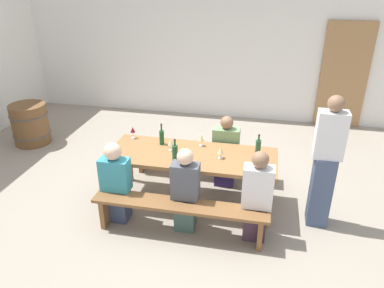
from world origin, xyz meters
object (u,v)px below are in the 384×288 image
(seated_guest_near_2, at_px, (257,198))
(bench_far, at_px, (202,155))
(wine_bottle_0, at_px, (162,137))
(wine_glass_0, at_px, (133,130))
(wine_bottle_2, at_px, (175,153))
(seated_guest_far_0, at_px, (226,153))
(wooden_door, at_px, (344,76))
(bench_near, at_px, (180,210))
(wine_glass_2, at_px, (201,138))
(wine_glass_1, at_px, (171,142))
(tasting_table, at_px, (192,159))
(seated_guest_near_1, at_px, (185,192))
(wine_bottle_1, at_px, (258,147))
(standing_host, at_px, (325,165))
(seated_guest_near_0, at_px, (116,184))
(wine_glass_3, at_px, (221,151))
(wine_barrel, at_px, (30,124))

(seated_guest_near_2, bearing_deg, bench_far, 34.64)
(wine_bottle_0, bearing_deg, wine_glass_0, 166.28)
(bench_far, bearing_deg, wine_bottle_2, -100.26)
(seated_guest_far_0, bearing_deg, wine_bottle_0, -67.14)
(wooden_door, relative_size, bench_near, 0.98)
(bench_near, bearing_deg, wine_glass_2, 85.87)
(wine_glass_1, height_order, seated_guest_far_0, seated_guest_far_0)
(tasting_table, xyz_separation_m, wine_glass_1, (-0.30, 0.05, 0.20))
(tasting_table, bearing_deg, seated_guest_near_1, -86.16)
(bench_far, distance_m, wine_bottle_1, 1.14)
(wine_glass_2, bearing_deg, wine_bottle_1, -8.71)
(bench_far, xyz_separation_m, standing_host, (1.67, -0.85, 0.48))
(standing_host, bearing_deg, seated_guest_near_0, 10.08)
(bench_near, bearing_deg, wine_bottle_1, 45.94)
(wine_bottle_0, distance_m, wine_glass_3, 0.90)
(wine_bottle_1, relative_size, seated_guest_near_2, 0.25)
(wine_bottle_2, distance_m, wine_glass_0, 0.95)
(wine_bottle_0, distance_m, wine_bottle_2, 0.54)
(tasting_table, bearing_deg, seated_guest_far_0, 56.16)
(wine_bottle_0, distance_m, seated_guest_near_2, 1.61)
(seated_guest_near_2, xyz_separation_m, standing_host, (0.77, 0.45, 0.29))
(seated_guest_far_0, bearing_deg, seated_guest_near_1, -16.79)
(bench_far, distance_m, seated_guest_near_1, 1.31)
(bench_far, distance_m, seated_guest_near_2, 1.59)
(wine_glass_1, bearing_deg, wine_glass_3, -6.91)
(tasting_table, height_order, seated_guest_near_0, seated_guest_near_0)
(bench_far, bearing_deg, wine_barrel, 170.52)
(wooden_door, height_order, wine_barrel, wooden_door)
(wine_glass_0, bearing_deg, seated_guest_near_2, -26.10)
(bench_far, bearing_deg, wine_glass_1, -114.20)
(seated_guest_near_0, xyz_separation_m, standing_host, (2.53, 0.45, 0.31))
(tasting_table, relative_size, seated_guest_near_0, 2.05)
(wine_bottle_1, distance_m, wine_barrel, 4.36)
(bench_near, relative_size, wine_glass_1, 12.37)
(wine_barrel, bearing_deg, seated_guest_near_2, -23.73)
(wine_glass_0, xyz_separation_m, standing_host, (2.62, -0.45, -0.03))
(seated_guest_near_1, bearing_deg, wine_bottle_0, 33.13)
(wine_glass_0, distance_m, seated_guest_near_2, 2.08)
(wine_bottle_0, bearing_deg, wine_glass_1, -43.35)
(wine_bottle_2, relative_size, seated_guest_far_0, 0.28)
(bench_far, distance_m, wine_bottle_2, 1.10)
(wine_bottle_2, xyz_separation_m, seated_guest_near_2, (1.07, -0.35, -0.31))
(wine_glass_3, bearing_deg, wine_glass_1, 173.09)
(bench_near, height_order, wine_glass_2, wine_glass_2)
(wooden_door, bearing_deg, wine_bottle_1, -115.42)
(seated_guest_near_0, bearing_deg, wine_bottle_0, -25.99)
(seated_guest_near_1, xyz_separation_m, standing_host, (1.63, 0.45, 0.31))
(seated_guest_near_1, xyz_separation_m, seated_guest_near_2, (0.86, 0.00, 0.02))
(bench_far, relative_size, wine_glass_2, 12.45)
(tasting_table, height_order, wine_barrel, wine_barrel)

